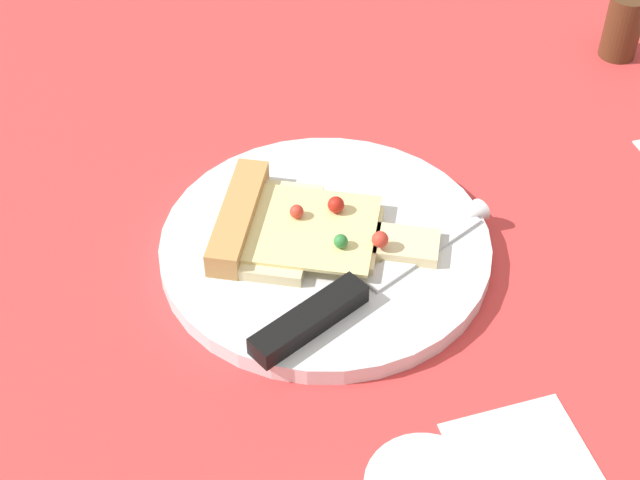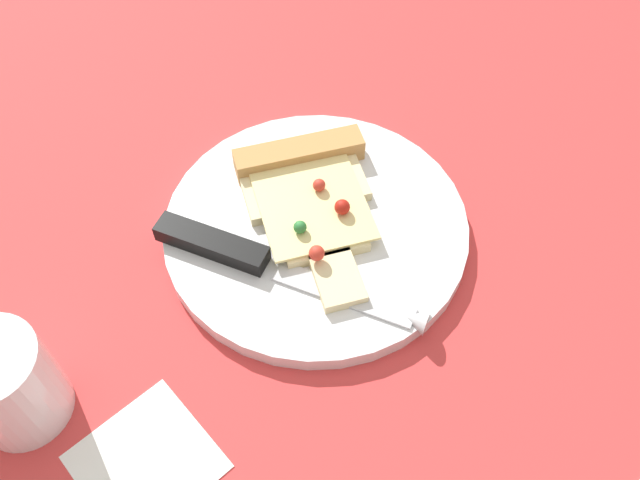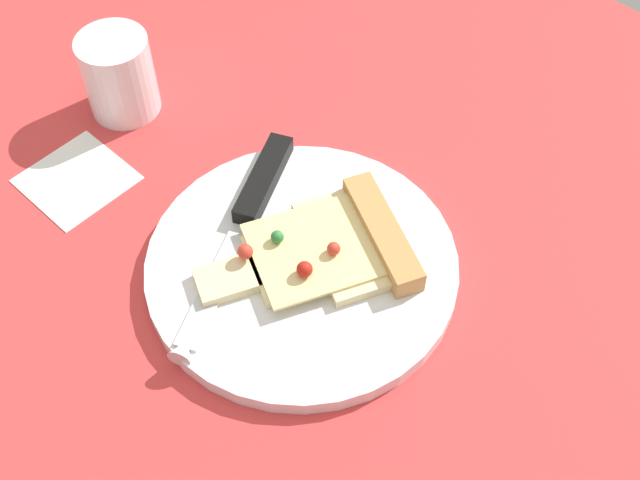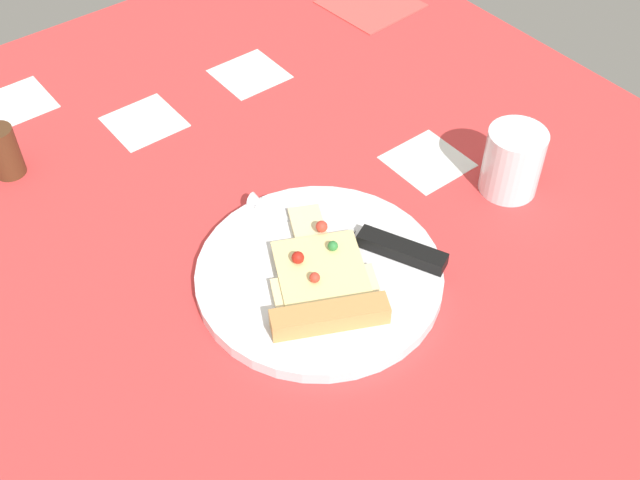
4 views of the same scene
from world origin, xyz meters
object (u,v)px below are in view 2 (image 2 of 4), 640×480
pizza_slice (308,195)px  plate (316,228)px  knife (261,262)px  drinking_glass (7,385)px

pizza_slice → plate: bearing=89.8°
pizza_slice → knife: 8.05cm
pizza_slice → knife: size_ratio=0.84×
plate → drinking_glass: size_ratio=3.20×
plate → knife: 6.63cm
pizza_slice → drinking_glass: drinking_glass is taller
plate → pizza_slice: (1.13, 2.27, 1.58)cm
drinking_glass → pizza_slice: bearing=-0.3°
plate → drinking_glass: drinking_glass is taller
knife → drinking_glass: (-20.58, 2.77, 2.02)cm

